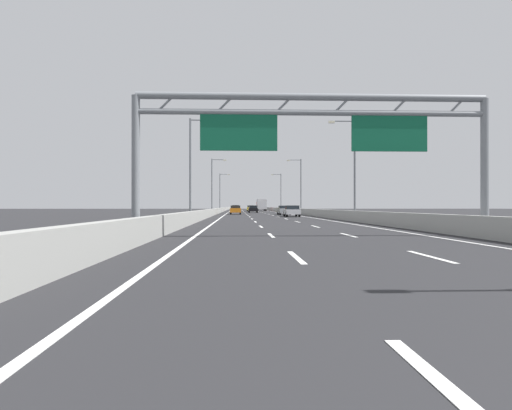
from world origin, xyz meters
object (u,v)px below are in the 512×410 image
(yellow_car, at_px, (250,208))
(sign_gantry, at_px, (313,128))
(orange_car, at_px, (236,210))
(streetlamp_left_far, at_px, (213,183))
(streetlamp_left_distant, at_px, (221,190))
(black_car, at_px, (253,209))
(streetlamp_right_distant, at_px, (280,190))
(green_car, at_px, (235,209))
(red_car, at_px, (236,208))
(streetlamp_left_mid, at_px, (193,162))
(silver_car, at_px, (284,210))
(box_truck, at_px, (261,205))
(streetlamp_right_mid, at_px, (352,163))
(streetlamp_right_far, at_px, (300,183))
(white_car, at_px, (292,211))

(yellow_car, bearing_deg, sign_gantry, -90.00)
(orange_car, bearing_deg, streetlamp_left_far, 131.29)
(streetlamp_left_distant, relative_size, black_car, 2.13)
(streetlamp_right_distant, relative_size, yellow_car, 2.03)
(streetlamp_left_far, distance_m, green_car, 18.59)
(orange_car, relative_size, red_car, 1.01)
(streetlamp_left_mid, distance_m, green_car, 54.28)
(streetlamp_right_distant, height_order, silver_car, streetlamp_right_distant)
(streetlamp_left_far, relative_size, streetlamp_left_distant, 1.00)
(orange_car, xyz_separation_m, box_truck, (7.12, 54.86, 0.99))
(sign_gantry, xyz_separation_m, red_car, (-3.77, 92.06, -4.02))
(streetlamp_left_mid, distance_m, orange_car, 32.53)
(streetlamp_left_distant, bearing_deg, green_car, -78.84)
(streetlamp_right_mid, distance_m, streetlamp_right_far, 36.33)
(black_car, bearing_deg, streetlamp_left_mid, -98.26)
(streetlamp_right_distant, bearing_deg, box_truck, 105.66)
(streetlamp_left_far, distance_m, yellow_car, 38.92)
(streetlamp_right_far, relative_size, red_car, 2.30)
(streetlamp_left_mid, xyz_separation_m, streetlamp_right_mid, (14.93, 0.00, 0.00))
(streetlamp_right_distant, distance_m, green_car, 22.33)
(sign_gantry, bearing_deg, green_car, 92.84)
(orange_car, bearing_deg, streetlamp_right_distant, 74.75)
(white_car, distance_m, silver_car, 11.75)
(black_car, xyz_separation_m, green_car, (-3.64, 3.47, -0.02))
(white_car, relative_size, red_car, 1.00)
(sign_gantry, relative_size, white_car, 3.86)
(sign_gantry, distance_m, black_car, 73.05)
(streetlamp_left_far, relative_size, streetlamp_right_far, 1.00)
(white_car, height_order, yellow_car, yellow_car)
(white_car, relative_size, yellow_car, 0.88)
(streetlamp_left_distant, xyz_separation_m, red_car, (3.71, -3.07, -4.61))
(white_car, xyz_separation_m, red_car, (-7.30, 54.57, 0.04))
(streetlamp_right_far, distance_m, streetlamp_right_distant, 36.33)
(green_car, height_order, yellow_car, yellow_car)
(orange_car, xyz_separation_m, silver_car, (7.37, -5.19, -0.02))
(streetlamp_left_distant, distance_m, silver_car, 47.47)
(sign_gantry, xyz_separation_m, silver_car, (3.72, 49.24, -4.07))
(sign_gantry, bearing_deg, streetlamp_left_far, 97.25)
(sign_gantry, relative_size, streetlamp_left_far, 1.68)
(sign_gantry, bearing_deg, red_car, 92.35)
(streetlamp_left_distant, xyz_separation_m, white_car, (11.01, -57.64, -4.66))
(box_truck, bearing_deg, green_car, -102.46)
(black_car, distance_m, green_car, 5.03)
(streetlamp_left_far, distance_m, white_car, 24.43)
(orange_car, bearing_deg, silver_car, -35.15)
(streetlamp_left_far, height_order, box_truck, streetlamp_left_far)
(silver_car, bearing_deg, yellow_car, 94.48)
(streetlamp_right_distant, bearing_deg, silver_car, -94.64)
(yellow_car, bearing_deg, orange_car, -94.94)
(streetlamp_right_distant, bearing_deg, yellow_car, 168.00)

